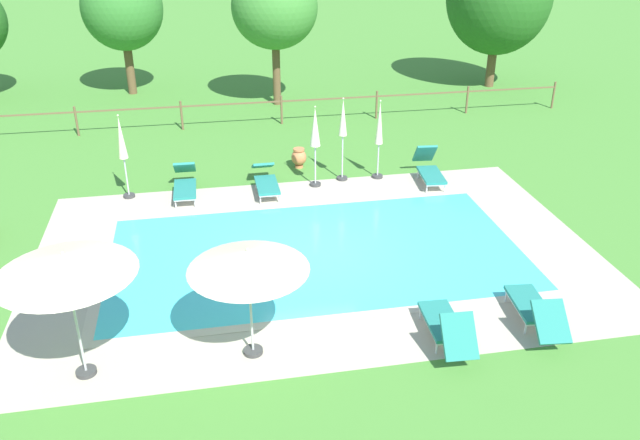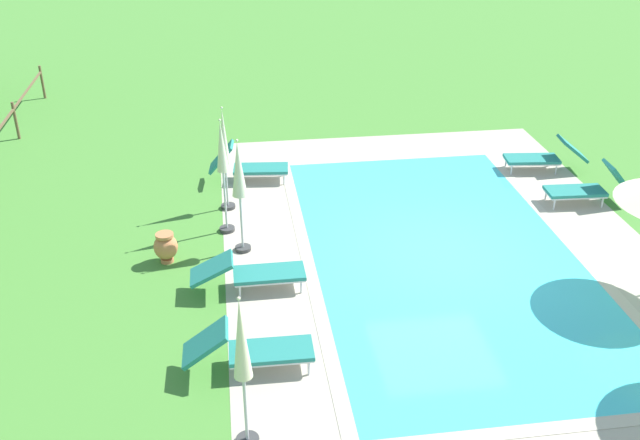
{
  "view_description": "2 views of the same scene",
  "coord_description": "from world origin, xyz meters",
  "px_view_note": "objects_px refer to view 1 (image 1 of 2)",
  "views": [
    {
      "loc": [
        -2.41,
        -13.19,
        7.53
      ],
      "look_at": [
        0.17,
        0.5,
        0.6
      ],
      "focal_mm": 36.65,
      "sensor_mm": 36.0,
      "label": 1
    },
    {
      "loc": [
        -11.87,
        4.1,
        7.25
      ],
      "look_at": [
        0.07,
        2.45,
        0.89
      ],
      "focal_mm": 40.3,
      "sensor_mm": 36.0,
      "label": 2
    }
  ],
  "objects_px": {
    "patio_umbrella_closed_row_centre": "(315,132)",
    "patio_umbrella_closed_row_east": "(379,130)",
    "patio_umbrella_closed_row_west": "(343,126)",
    "terracotta_urn_near_fence": "(299,157)",
    "tree_far_west": "(275,8)",
    "tree_west_mid": "(122,8)",
    "patio_umbrella_closed_row_mid_west": "(122,144)",
    "sun_lounger_south_near_corner": "(429,169)",
    "sun_lounger_north_end": "(535,309)",
    "sun_lounger_north_near_steps": "(185,183)",
    "sun_lounger_north_far": "(266,180)",
    "patio_umbrella_open_by_bench": "(65,265)",
    "patio_umbrella_open_foreground": "(248,260)",
    "sun_lounger_north_mid": "(447,326)"
  },
  "relations": [
    {
      "from": "patio_umbrella_open_foreground",
      "to": "patio_umbrella_closed_row_centre",
      "type": "distance_m",
      "value": 7.82
    },
    {
      "from": "patio_umbrella_closed_row_west",
      "to": "patio_umbrella_closed_row_centre",
      "type": "xyz_separation_m",
      "value": [
        -0.86,
        -0.3,
        -0.03
      ]
    },
    {
      "from": "sun_lounger_north_far",
      "to": "patio_umbrella_closed_row_centre",
      "type": "distance_m",
      "value": 1.92
    },
    {
      "from": "sun_lounger_south_near_corner",
      "to": "patio_umbrella_closed_row_west",
      "type": "xyz_separation_m",
      "value": [
        -2.47,
        0.61,
        1.26
      ]
    },
    {
      "from": "sun_lounger_north_near_steps",
      "to": "sun_lounger_north_end",
      "type": "bearing_deg",
      "value": -48.67
    },
    {
      "from": "sun_lounger_north_mid",
      "to": "sun_lounger_north_end",
      "type": "distance_m",
      "value": 1.9
    },
    {
      "from": "tree_west_mid",
      "to": "patio_umbrella_closed_row_west",
      "type": "bearing_deg",
      "value": -58.24
    },
    {
      "from": "sun_lounger_north_mid",
      "to": "patio_umbrella_closed_row_east",
      "type": "distance_m",
      "value": 8.13
    },
    {
      "from": "sun_lounger_north_far",
      "to": "patio_umbrella_closed_row_mid_west",
      "type": "height_order",
      "value": "patio_umbrella_closed_row_mid_west"
    },
    {
      "from": "terracotta_urn_near_fence",
      "to": "sun_lounger_north_end",
      "type": "bearing_deg",
      "value": -70.53
    },
    {
      "from": "sun_lounger_north_end",
      "to": "patio_umbrella_closed_row_mid_west",
      "type": "relative_size",
      "value": 0.85
    },
    {
      "from": "sun_lounger_north_end",
      "to": "patio_umbrella_closed_row_centre",
      "type": "distance_m",
      "value": 8.2
    },
    {
      "from": "patio_umbrella_closed_row_mid_west",
      "to": "patio_umbrella_closed_row_centre",
      "type": "bearing_deg",
      "value": -1.79
    },
    {
      "from": "sun_lounger_north_near_steps",
      "to": "patio_umbrella_open_by_bench",
      "type": "distance_m",
      "value": 7.86
    },
    {
      "from": "patio_umbrella_closed_row_mid_west",
      "to": "terracotta_urn_near_fence",
      "type": "xyz_separation_m",
      "value": [
        5.0,
        1.32,
        -1.22
      ]
    },
    {
      "from": "patio_umbrella_open_foreground",
      "to": "patio_umbrella_closed_row_east",
      "type": "xyz_separation_m",
      "value": [
        4.43,
        7.65,
        -0.47
      ]
    },
    {
      "from": "patio_umbrella_closed_row_west",
      "to": "sun_lounger_north_far",
      "type": "bearing_deg",
      "value": -169.6
    },
    {
      "from": "tree_far_west",
      "to": "tree_west_mid",
      "type": "height_order",
      "value": "tree_far_west"
    },
    {
      "from": "terracotta_urn_near_fence",
      "to": "tree_west_mid",
      "type": "relative_size",
      "value": 0.12
    },
    {
      "from": "sun_lounger_north_end",
      "to": "terracotta_urn_near_fence",
      "type": "relative_size",
      "value": 3.29
    },
    {
      "from": "sun_lounger_north_near_steps",
      "to": "sun_lounger_north_end",
      "type": "relative_size",
      "value": 0.99
    },
    {
      "from": "patio_umbrella_closed_row_west",
      "to": "patio_umbrella_closed_row_mid_west",
      "type": "distance_m",
      "value": 6.11
    },
    {
      "from": "sun_lounger_north_far",
      "to": "sun_lounger_north_near_steps",
      "type": "bearing_deg",
      "value": 176.77
    },
    {
      "from": "sun_lounger_north_far",
      "to": "patio_umbrella_closed_row_east",
      "type": "distance_m",
      "value": 3.57
    },
    {
      "from": "patio_umbrella_closed_row_centre",
      "to": "tree_far_west",
      "type": "height_order",
      "value": "tree_far_west"
    },
    {
      "from": "sun_lounger_north_far",
      "to": "sun_lounger_north_mid",
      "type": "bearing_deg",
      "value": -71.82
    },
    {
      "from": "patio_umbrella_closed_row_mid_west",
      "to": "tree_west_mid",
      "type": "relative_size",
      "value": 0.46
    },
    {
      "from": "patio_umbrella_closed_row_centre",
      "to": "patio_umbrella_closed_row_east",
      "type": "xyz_separation_m",
      "value": [
        1.93,
        0.25,
        -0.13
      ]
    },
    {
      "from": "sun_lounger_south_near_corner",
      "to": "tree_far_west",
      "type": "xyz_separation_m",
      "value": [
        -3.35,
        8.75,
        3.35
      ]
    },
    {
      "from": "patio_umbrella_open_foreground",
      "to": "patio_umbrella_closed_row_west",
      "type": "distance_m",
      "value": 8.41
    },
    {
      "from": "patio_umbrella_open_foreground",
      "to": "tree_far_west",
      "type": "distance_m",
      "value": 16.13
    },
    {
      "from": "sun_lounger_north_far",
      "to": "patio_umbrella_open_foreground",
      "type": "bearing_deg",
      "value": -98.3
    },
    {
      "from": "sun_lounger_south_near_corner",
      "to": "patio_umbrella_closed_row_west",
      "type": "height_order",
      "value": "patio_umbrella_closed_row_west"
    },
    {
      "from": "patio_umbrella_closed_row_west",
      "to": "terracotta_urn_near_fence",
      "type": "bearing_deg",
      "value": 132.84
    },
    {
      "from": "patio_umbrella_closed_row_east",
      "to": "patio_umbrella_closed_row_mid_west",
      "type": "bearing_deg",
      "value": -179.32
    },
    {
      "from": "patio_umbrella_closed_row_west",
      "to": "tree_west_mid",
      "type": "bearing_deg",
      "value": 121.76
    },
    {
      "from": "patio_umbrella_open_foreground",
      "to": "patio_umbrella_closed_row_mid_west",
      "type": "relative_size",
      "value": 0.92
    },
    {
      "from": "patio_umbrella_open_foreground",
      "to": "terracotta_urn_near_fence",
      "type": "xyz_separation_m",
      "value": [
        2.26,
        8.88,
        -1.62
      ]
    },
    {
      "from": "sun_lounger_north_end",
      "to": "patio_umbrella_closed_row_west",
      "type": "bearing_deg",
      "value": 104.93
    },
    {
      "from": "patio_umbrella_open_by_bench",
      "to": "tree_west_mid",
      "type": "relative_size",
      "value": 0.47
    },
    {
      "from": "sun_lounger_north_near_steps",
      "to": "patio_umbrella_closed_row_mid_west",
      "type": "height_order",
      "value": "patio_umbrella_closed_row_mid_west"
    },
    {
      "from": "terracotta_urn_near_fence",
      "to": "patio_umbrella_closed_row_mid_west",
      "type": "bearing_deg",
      "value": -165.21
    },
    {
      "from": "patio_umbrella_closed_row_east",
      "to": "patio_umbrella_open_by_bench",
      "type": "bearing_deg",
      "value": -133.79
    },
    {
      "from": "tree_far_west",
      "to": "tree_west_mid",
      "type": "distance_m",
      "value": 6.44
    },
    {
      "from": "patio_umbrella_open_foreground",
      "to": "patio_umbrella_closed_row_east",
      "type": "bearing_deg",
      "value": 59.91
    },
    {
      "from": "patio_umbrella_open_foreground",
      "to": "terracotta_urn_near_fence",
      "type": "relative_size",
      "value": 3.56
    },
    {
      "from": "sun_lounger_north_near_steps",
      "to": "tree_west_mid",
      "type": "bearing_deg",
      "value": 101.02
    },
    {
      "from": "sun_lounger_north_near_steps",
      "to": "patio_umbrella_closed_row_west",
      "type": "xyz_separation_m",
      "value": [
        4.55,
        0.3,
        1.28
      ]
    },
    {
      "from": "sun_lounger_north_mid",
      "to": "sun_lounger_south_near_corner",
      "type": "height_order",
      "value": "sun_lounger_south_near_corner"
    },
    {
      "from": "patio_umbrella_closed_row_mid_west",
      "to": "patio_umbrella_closed_row_east",
      "type": "relative_size",
      "value": 1.01
    }
  ]
}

